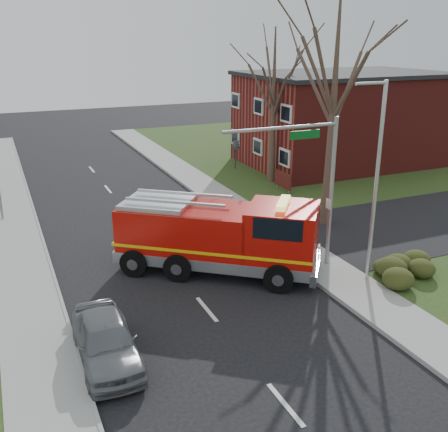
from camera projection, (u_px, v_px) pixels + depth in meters
name	position (u px, v px, depth m)	size (l,w,h in m)	color
ground	(207.00, 309.00, 20.16)	(120.00, 120.00, 0.00)	black
sidewalk_right	(340.00, 279.00, 22.49)	(2.40, 80.00, 0.15)	#989893
sidewalk_left	(38.00, 344.00, 17.77)	(2.40, 80.00, 0.15)	#989893
brick_building	(342.00, 118.00, 41.74)	(15.40, 10.40, 7.25)	maroon
health_center_sign	(283.00, 180.00, 34.67)	(0.12, 2.00, 1.40)	#4F1612
hedge_corner	(409.00, 266.00, 22.53)	(2.80, 2.00, 0.90)	#273412
bare_tree_near	(335.00, 89.00, 26.52)	(6.00, 6.00, 12.00)	#392B22
bare_tree_far	(274.00, 90.00, 35.17)	(5.25, 5.25, 10.50)	#392B22
traffic_signal_mast	(308.00, 169.00, 21.89)	(5.29, 0.18, 6.80)	gray
streetlight_pole	(375.00, 179.00, 20.95)	(1.48, 0.16, 8.40)	#B7BABF
fire_engine	(220.00, 238.00, 22.98)	(8.64, 7.61, 3.49)	#B80F08
parked_car_maroon	(106.00, 340.00, 16.74)	(1.82, 4.52, 1.54)	slate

